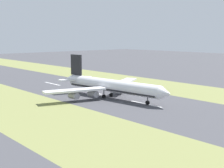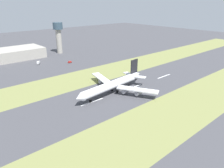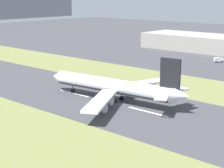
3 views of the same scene
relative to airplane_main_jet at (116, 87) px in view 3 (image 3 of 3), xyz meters
name	(u,v)px [view 3 (image 3 of 3)]	position (x,y,z in m)	size (l,w,h in m)	color
ground_plane	(119,104)	(-2.68, -3.92, -6.02)	(800.00, 800.00, 0.00)	#424247
grass_median_west	(25,136)	(-47.68, -3.92, -6.02)	(40.00, 600.00, 0.01)	olive
grass_median_east	(179,84)	(42.32, -3.92, -6.02)	(40.00, 600.00, 0.01)	olive
centreline_dash_mid	(148,112)	(-2.68, -18.11, -6.01)	(1.20, 18.00, 0.01)	silver
centreline_dash_far	(74,93)	(-2.68, 21.89, -6.01)	(1.20, 18.00, 0.01)	silver
airplane_main_jet	(116,87)	(0.00, 0.00, 0.00)	(63.78, 67.21, 20.20)	white
terminal_building	(207,43)	(150.98, 37.78, -0.09)	(36.00, 99.78, 11.87)	#A39E93
service_truck	(218,60)	(110.65, 8.69, -4.36)	(6.13, 5.34, 3.10)	white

